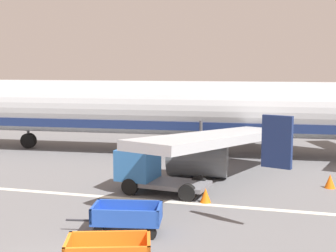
{
  "coord_description": "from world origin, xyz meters",
  "views": [
    {
      "loc": [
        6.33,
        -11.97,
        6.25
      ],
      "look_at": [
        -0.4,
        13.09,
        2.8
      ],
      "focal_mm": 51.21,
      "sensor_mm": 36.0,
      "label": 1
    }
  ],
  "objects": [
    {
      "name": "airplane",
      "position": [
        -1.08,
        19.76,
        3.05
      ],
      "size": [
        37.66,
        30.25,
        11.34
      ],
      "color": "#B2B7BC",
      "rests_on": "ground"
    },
    {
      "name": "apron_stripe",
      "position": [
        0.0,
        8.29,
        0.01
      ],
      "size": [
        120.0,
        0.36,
        0.01
      ],
      "primitive_type": "cube",
      "color": "silver",
      "rests_on": "ground"
    },
    {
      "name": "service_truck_beside_carts",
      "position": [
        -0.56,
        9.74,
        1.1
      ],
      "size": [
        4.57,
        2.42,
        2.1
      ],
      "color": "slate",
      "rests_on": "ground"
    },
    {
      "name": "traffic_cone_by_carts",
      "position": [
        2.55,
        8.62,
        0.33
      ],
      "size": [
        0.51,
        0.51,
        0.66
      ],
      "primitive_type": "cone",
      "color": "orange",
      "rests_on": "ground"
    },
    {
      "name": "grass_strip",
      "position": [
        0.0,
        59.52,
        0.03
      ],
      "size": [
        220.0,
        28.0,
        0.06
      ],
      "primitive_type": "cube",
      "color": "#477A38",
      "rests_on": "ground"
    },
    {
      "name": "baggage_cart_third_in_row",
      "position": [
        0.46,
        4.05,
        0.6
      ],
      "size": [
        3.63,
        1.82,
        1.07
      ],
      "color": "#234CB2",
      "rests_on": "ground"
    },
    {
      "name": "traffic_cone_near_plane",
      "position": [
        8.11,
        12.72,
        0.35
      ],
      "size": [
        0.53,
        0.53,
        0.7
      ],
      "primitive_type": "cone",
      "color": "orange",
      "rests_on": "ground"
    }
  ]
}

